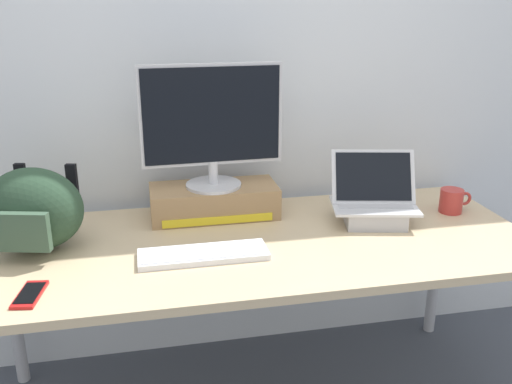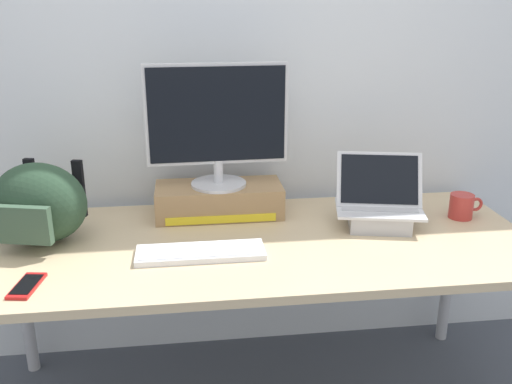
{
  "view_description": "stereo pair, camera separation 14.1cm",
  "coord_description": "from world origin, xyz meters",
  "px_view_note": "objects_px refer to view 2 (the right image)",
  "views": [
    {
      "loc": [
        -0.37,
        -1.79,
        1.52
      ],
      "look_at": [
        0.0,
        0.0,
        0.89
      ],
      "focal_mm": 39.34,
      "sensor_mm": 36.0,
      "label": 1
    },
    {
      "loc": [
        -0.23,
        -1.81,
        1.52
      ],
      "look_at": [
        0.0,
        0.0,
        0.89
      ],
      "focal_mm": 39.34,
      "sensor_mm": 36.0,
      "label": 2
    }
  ],
  "objects_px": {
    "open_laptop": "(379,211)",
    "external_keyboard": "(201,252)",
    "toner_box_yellow": "(219,200)",
    "coffee_mug": "(462,206)",
    "messenger_backpack": "(39,204)",
    "cell_phone": "(27,286)",
    "desktop_monitor": "(217,124)"
  },
  "relations": [
    {
      "from": "coffee_mug",
      "to": "cell_phone",
      "type": "height_order",
      "value": "coffee_mug"
    },
    {
      "from": "toner_box_yellow",
      "to": "external_keyboard",
      "type": "distance_m",
      "value": 0.38
    },
    {
      "from": "toner_box_yellow",
      "to": "messenger_backpack",
      "type": "distance_m",
      "value": 0.66
    },
    {
      "from": "open_laptop",
      "to": "cell_phone",
      "type": "bearing_deg",
      "value": -152.06
    },
    {
      "from": "desktop_monitor",
      "to": "messenger_backpack",
      "type": "bearing_deg",
      "value": -165.64
    },
    {
      "from": "toner_box_yellow",
      "to": "coffee_mug",
      "type": "relative_size",
      "value": 3.7
    },
    {
      "from": "external_keyboard",
      "to": "cell_phone",
      "type": "height_order",
      "value": "external_keyboard"
    },
    {
      "from": "external_keyboard",
      "to": "cell_phone",
      "type": "xyz_separation_m",
      "value": [
        -0.52,
        -0.15,
        -0.01
      ]
    },
    {
      "from": "toner_box_yellow",
      "to": "coffee_mug",
      "type": "height_order",
      "value": "toner_box_yellow"
    },
    {
      "from": "messenger_backpack",
      "to": "coffee_mug",
      "type": "bearing_deg",
      "value": 15.05
    },
    {
      "from": "desktop_monitor",
      "to": "cell_phone",
      "type": "height_order",
      "value": "desktop_monitor"
    },
    {
      "from": "messenger_backpack",
      "to": "coffee_mug",
      "type": "relative_size",
      "value": 2.84
    },
    {
      "from": "external_keyboard",
      "to": "cell_phone",
      "type": "distance_m",
      "value": 0.54
    },
    {
      "from": "toner_box_yellow",
      "to": "external_keyboard",
      "type": "xyz_separation_m",
      "value": [
        -0.09,
        -0.37,
        -0.05
      ]
    },
    {
      "from": "desktop_monitor",
      "to": "open_laptop",
      "type": "relative_size",
      "value": 1.51
    },
    {
      "from": "desktop_monitor",
      "to": "external_keyboard",
      "type": "bearing_deg",
      "value": -104.93
    },
    {
      "from": "toner_box_yellow",
      "to": "open_laptop",
      "type": "distance_m",
      "value": 0.62
    },
    {
      "from": "open_laptop",
      "to": "coffee_mug",
      "type": "height_order",
      "value": "open_laptop"
    },
    {
      "from": "messenger_backpack",
      "to": "toner_box_yellow",
      "type": "bearing_deg",
      "value": 30.25
    },
    {
      "from": "open_laptop",
      "to": "coffee_mug",
      "type": "distance_m",
      "value": 0.35
    },
    {
      "from": "toner_box_yellow",
      "to": "desktop_monitor",
      "type": "bearing_deg",
      "value": -87.6
    },
    {
      "from": "open_laptop",
      "to": "cell_phone",
      "type": "height_order",
      "value": "open_laptop"
    },
    {
      "from": "coffee_mug",
      "to": "cell_phone",
      "type": "distance_m",
      "value": 1.58
    },
    {
      "from": "toner_box_yellow",
      "to": "desktop_monitor",
      "type": "distance_m",
      "value": 0.31
    },
    {
      "from": "desktop_monitor",
      "to": "messenger_backpack",
      "type": "height_order",
      "value": "desktop_monitor"
    },
    {
      "from": "desktop_monitor",
      "to": "cell_phone",
      "type": "bearing_deg",
      "value": -140.9
    },
    {
      "from": "cell_phone",
      "to": "toner_box_yellow",
      "type": "bearing_deg",
      "value": 49.72
    },
    {
      "from": "external_keyboard",
      "to": "cell_phone",
      "type": "relative_size",
      "value": 2.64
    },
    {
      "from": "messenger_backpack",
      "to": "coffee_mug",
      "type": "height_order",
      "value": "messenger_backpack"
    },
    {
      "from": "desktop_monitor",
      "to": "coffee_mug",
      "type": "relative_size",
      "value": 4.04
    },
    {
      "from": "open_laptop",
      "to": "external_keyboard",
      "type": "relative_size",
      "value": 0.83
    },
    {
      "from": "open_laptop",
      "to": "external_keyboard",
      "type": "bearing_deg",
      "value": -152.7
    }
  ]
}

